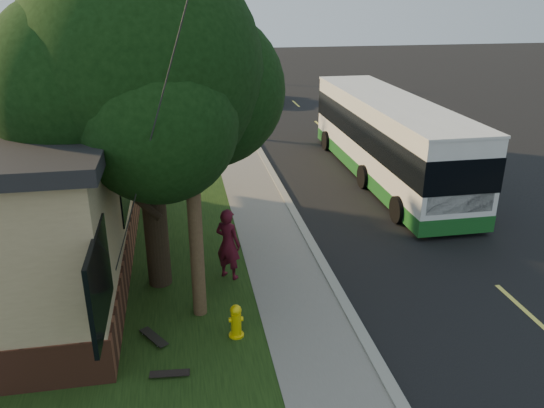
{
  "coord_description": "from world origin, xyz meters",
  "views": [
    {
      "loc": [
        -3.49,
        -9.25,
        6.79
      ],
      "look_at": [
        -1.19,
        3.64,
        1.5
      ],
      "focal_mm": 35.0,
      "sensor_mm": 36.0,
      "label": 1
    }
  ],
  "objects_px": {
    "traffic_signal": "(225,40)",
    "bare_tree_far": "(182,63)",
    "skateboard_main": "(154,337)",
    "transit_bus": "(388,137)",
    "fire_hydrant": "(236,321)",
    "bare_tree_near": "(177,90)",
    "skateboarder": "(228,244)",
    "utility_pole": "(188,111)",
    "skateboard_spare": "(170,374)",
    "leafy_tree": "(144,72)",
    "distant_car": "(262,89)"
  },
  "relations": [
    {
      "from": "bare_tree_near",
      "to": "skateboarder",
      "type": "bearing_deg",
      "value": -86.31
    },
    {
      "from": "bare_tree_near",
      "to": "traffic_signal",
      "type": "relative_size",
      "value": 0.78
    },
    {
      "from": "bare_tree_near",
      "to": "transit_bus",
      "type": "distance_m",
      "value": 11.72
    },
    {
      "from": "transit_bus",
      "to": "fire_hydrant",
      "type": "bearing_deg",
      "value": -126.61
    },
    {
      "from": "traffic_signal",
      "to": "skateboarder",
      "type": "xyz_separation_m",
      "value": [
        -3.0,
        -31.52,
        -2.17
      ]
    },
    {
      "from": "traffic_signal",
      "to": "skateboarder",
      "type": "height_order",
      "value": "traffic_signal"
    },
    {
      "from": "transit_bus",
      "to": "skateboard_main",
      "type": "distance_m",
      "value": 12.55
    },
    {
      "from": "utility_pole",
      "to": "fire_hydrant",
      "type": "bearing_deg",
      "value": -54.62
    },
    {
      "from": "leafy_tree",
      "to": "traffic_signal",
      "type": "distance_m",
      "value": 31.76
    },
    {
      "from": "leafy_tree",
      "to": "distant_car",
      "type": "bearing_deg",
      "value": 74.68
    },
    {
      "from": "traffic_signal",
      "to": "distant_car",
      "type": "distance_m",
      "value": 9.28
    },
    {
      "from": "fire_hydrant",
      "to": "skateboard_main",
      "type": "bearing_deg",
      "value": 174.67
    },
    {
      "from": "fire_hydrant",
      "to": "transit_bus",
      "type": "height_order",
      "value": "transit_bus"
    },
    {
      "from": "utility_pole",
      "to": "skateboard_spare",
      "type": "distance_m",
      "value": 4.99
    },
    {
      "from": "utility_pole",
      "to": "skateboard_spare",
      "type": "xyz_separation_m",
      "value": [
        -0.67,
        -2.02,
        -4.51
      ]
    },
    {
      "from": "skateboard_main",
      "to": "skateboard_spare",
      "type": "height_order",
      "value": "skateboard_main"
    },
    {
      "from": "leafy_tree",
      "to": "traffic_signal",
      "type": "height_order",
      "value": "leafy_tree"
    },
    {
      "from": "utility_pole",
      "to": "skateboard_spare",
      "type": "height_order",
      "value": "utility_pole"
    },
    {
      "from": "skateboard_spare",
      "to": "leafy_tree",
      "type": "bearing_deg",
      "value": 93.05
    },
    {
      "from": "leafy_tree",
      "to": "skateboard_main",
      "type": "height_order",
      "value": "leafy_tree"
    },
    {
      "from": "skateboard_main",
      "to": "distant_car",
      "type": "height_order",
      "value": "distant_car"
    },
    {
      "from": "traffic_signal",
      "to": "distant_car",
      "type": "xyz_separation_m",
      "value": [
        1.5,
        -8.84,
        -2.38
      ]
    },
    {
      "from": "transit_bus",
      "to": "bare_tree_far",
      "type": "bearing_deg",
      "value": 109.24
    },
    {
      "from": "transit_bus",
      "to": "traffic_signal",
      "type": "bearing_deg",
      "value": 98.61
    },
    {
      "from": "utility_pole",
      "to": "bare_tree_near",
      "type": "bearing_deg",
      "value": 90.66
    },
    {
      "from": "leafy_tree",
      "to": "skateboard_spare",
      "type": "xyz_separation_m",
      "value": [
        0.2,
        -3.68,
        -5.04
      ]
    },
    {
      "from": "bare_tree_near",
      "to": "skateboard_main",
      "type": "relative_size",
      "value": 5.41
    },
    {
      "from": "bare_tree_far",
      "to": "skateboard_main",
      "type": "relative_size",
      "value": 5.06
    },
    {
      "from": "skateboarder",
      "to": "distant_car",
      "type": "bearing_deg",
      "value": -63.03
    },
    {
      "from": "bare_tree_near",
      "to": "skateboarder",
      "type": "distance_m",
      "value": 15.59
    },
    {
      "from": "utility_pole",
      "to": "skateboarder",
      "type": "bearing_deg",
      "value": 61.6
    },
    {
      "from": "bare_tree_near",
      "to": "bare_tree_far",
      "type": "xyz_separation_m",
      "value": [
        0.5,
        12.0,
        -0.15
      ]
    },
    {
      "from": "bare_tree_far",
      "to": "skateboarder",
      "type": "xyz_separation_m",
      "value": [
        0.5,
        -27.52,
        -1.01
      ]
    },
    {
      "from": "skateboard_main",
      "to": "distant_car",
      "type": "distance_m",
      "value": 25.79
    },
    {
      "from": "skateboard_spare",
      "to": "traffic_signal",
      "type": "bearing_deg",
      "value": 82.72
    },
    {
      "from": "skateboarder",
      "to": "fire_hydrant",
      "type": "bearing_deg",
      "value": 125.89
    },
    {
      "from": "traffic_signal",
      "to": "skateboard_main",
      "type": "relative_size",
      "value": 6.91
    },
    {
      "from": "skateboarder",
      "to": "skateboard_spare",
      "type": "bearing_deg",
      "value": 105.42
    },
    {
      "from": "utility_pole",
      "to": "transit_bus",
      "type": "bearing_deg",
      "value": 47.43
    },
    {
      "from": "fire_hydrant",
      "to": "bare_tree_near",
      "type": "height_order",
      "value": "bare_tree_near"
    },
    {
      "from": "transit_bus",
      "to": "leafy_tree",
      "type": "bearing_deg",
      "value": -142.03
    },
    {
      "from": "fire_hydrant",
      "to": "bare_tree_far",
      "type": "bearing_deg",
      "value": 90.76
    },
    {
      "from": "transit_bus",
      "to": "skateboarder",
      "type": "bearing_deg",
      "value": -135.06
    },
    {
      "from": "utility_pole",
      "to": "leafy_tree",
      "type": "relative_size",
      "value": 1.16
    },
    {
      "from": "leafy_tree",
      "to": "distant_car",
      "type": "xyz_separation_m",
      "value": [
        6.17,
        22.51,
        -4.38
      ]
    },
    {
      "from": "traffic_signal",
      "to": "bare_tree_far",
      "type": "bearing_deg",
      "value": -131.19
    },
    {
      "from": "bare_tree_near",
      "to": "skateboarder",
      "type": "relative_size",
      "value": 2.33
    },
    {
      "from": "utility_pole",
      "to": "traffic_signal",
      "type": "height_order",
      "value": "utility_pole"
    },
    {
      "from": "leafy_tree",
      "to": "traffic_signal",
      "type": "xyz_separation_m",
      "value": [
        4.67,
        31.35,
        -2.0
      ]
    },
    {
      "from": "leafy_tree",
      "to": "bare_tree_far",
      "type": "distance_m",
      "value": 27.56
    }
  ]
}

